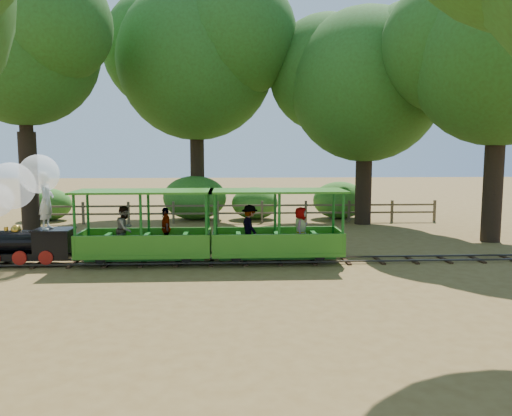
{
  "coord_description": "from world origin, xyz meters",
  "views": [
    {
      "loc": [
        -0.43,
        -14.41,
        3.32
      ],
      "look_at": [
        0.34,
        0.5,
        1.56
      ],
      "focal_mm": 35.0,
      "sensor_mm": 36.0,
      "label": 1
    }
  ],
  "objects_px": {
    "carriage_front": "(144,235)",
    "carriage_rear": "(274,234)",
    "fence": "(240,210)",
    "locomotive": "(20,202)"
  },
  "relations": [
    {
      "from": "carriage_front",
      "to": "fence",
      "type": "distance_m",
      "value": 8.52
    },
    {
      "from": "carriage_front",
      "to": "carriage_rear",
      "type": "distance_m",
      "value": 3.8
    },
    {
      "from": "locomotive",
      "to": "carriage_rear",
      "type": "relative_size",
      "value": 0.82
    },
    {
      "from": "carriage_front",
      "to": "carriage_rear",
      "type": "xyz_separation_m",
      "value": [
        3.8,
        0.01,
        0.01
      ]
    },
    {
      "from": "carriage_rear",
      "to": "fence",
      "type": "relative_size",
      "value": 0.22
    },
    {
      "from": "carriage_rear",
      "to": "locomotive",
      "type": "bearing_deg",
      "value": 179.62
    },
    {
      "from": "carriage_front",
      "to": "carriage_rear",
      "type": "relative_size",
      "value": 1.0
    },
    {
      "from": "carriage_front",
      "to": "fence",
      "type": "bearing_deg",
      "value": 69.81
    },
    {
      "from": "locomotive",
      "to": "carriage_rear",
      "type": "bearing_deg",
      "value": -0.38
    },
    {
      "from": "locomotive",
      "to": "fence",
      "type": "relative_size",
      "value": 0.18
    }
  ]
}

